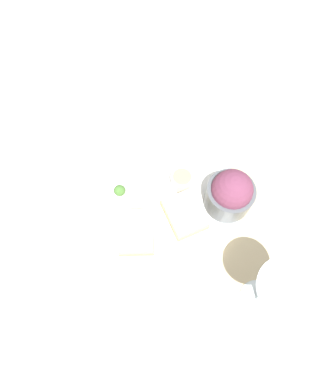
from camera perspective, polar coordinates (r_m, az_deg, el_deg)
ground_plane at (r=0.62m, az=0.00°, el=-1.28°), size 4.00×4.00×0.00m
dinner_plate at (r=0.62m, az=0.00°, el=-1.02°), size 0.31×0.31×0.01m
salad_bowl at (r=0.58m, az=12.41°, el=-0.24°), size 0.09×0.09×0.10m
sauce_ramekin at (r=0.61m, az=3.31°, el=2.33°), size 0.05×0.05×0.03m
cheese_toast_near at (r=0.58m, az=3.81°, el=-4.22°), size 0.10×0.09×0.03m
cheese_toast_far at (r=0.57m, az=-5.31°, el=-7.54°), size 0.09×0.07×0.03m
wine_glass at (r=0.49m, az=20.94°, el=-17.46°), size 0.09×0.09×0.16m
garnish at (r=0.61m, az=-8.55°, el=0.29°), size 0.02×0.02×0.02m
napkin at (r=0.76m, az=-8.87°, el=15.92°), size 0.13×0.13×0.01m
fork at (r=0.66m, az=-23.56°, el=-3.71°), size 0.17×0.01×0.01m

